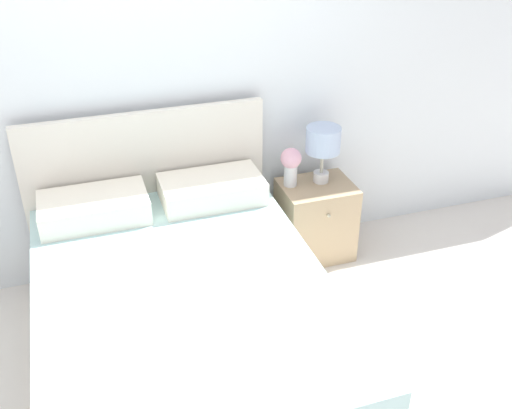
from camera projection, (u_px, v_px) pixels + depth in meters
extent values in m
plane|color=silver|center=(156.00, 264.00, 3.99)|extent=(12.00, 12.00, 0.00)
cube|color=white|center=(135.00, 71.00, 3.39)|extent=(8.00, 0.06, 2.60)
cube|color=beige|center=(187.00, 345.00, 3.11)|extent=(1.43, 1.96, 0.30)
cube|color=silver|center=(183.00, 303.00, 2.97)|extent=(1.40, 1.92, 0.27)
cube|color=silver|center=(150.00, 195.00, 3.70)|extent=(1.46, 0.05, 1.09)
cube|color=white|center=(94.00, 208.00, 3.37)|extent=(0.60, 0.36, 0.14)
cube|color=white|center=(212.00, 189.00, 3.56)|extent=(0.60, 0.36, 0.14)
cube|color=tan|center=(315.00, 220.00, 3.97)|extent=(0.47, 0.37, 0.52)
sphere|color=#B2AD93|center=(329.00, 216.00, 3.74)|extent=(0.02, 0.02, 0.02)
cylinder|color=white|center=(321.00, 177.00, 3.87)|extent=(0.10, 0.10, 0.07)
cylinder|color=#B7B29E|center=(322.00, 162.00, 3.82)|extent=(0.02, 0.02, 0.15)
cylinder|color=#A8BCDB|center=(323.00, 140.00, 3.74)|extent=(0.22, 0.22, 0.16)
cylinder|color=white|center=(290.00, 175.00, 3.81)|extent=(0.08, 0.08, 0.14)
sphere|color=#EFB2C6|center=(291.00, 158.00, 3.75)|extent=(0.13, 0.13, 0.13)
sphere|color=#609356|center=(296.00, 162.00, 3.77)|extent=(0.06, 0.06, 0.06)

